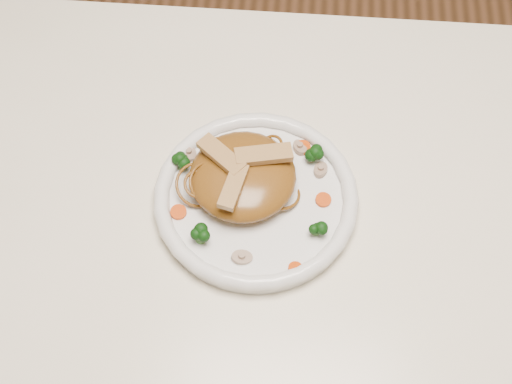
{
  "coord_description": "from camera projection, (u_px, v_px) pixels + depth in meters",
  "views": [
    {
      "loc": [
        -0.04,
        -0.4,
        1.54
      ],
      "look_at": [
        -0.08,
        0.06,
        0.78
      ],
      "focal_mm": 50.56,
      "sensor_mm": 36.0,
      "label": 1
    }
  ],
  "objects": [
    {
      "name": "noodle_mound",
      "position": [
        243.0,
        176.0,
        0.9
      ],
      "size": [
        0.17,
        0.17,
        0.04
      ],
      "primitive_type": "ellipsoid",
      "rotation": [
        0.0,
        0.0,
        0.32
      ],
      "color": "brown",
      "rests_on": "plate"
    },
    {
      "name": "carrot_3",
      "position": [
        238.0,
        145.0,
        0.94
      ],
      "size": [
        0.03,
        0.03,
        0.0
      ],
      "primitive_type": "cylinder",
      "rotation": [
        0.0,
        0.0,
        0.4
      ],
      "color": "#BE3706",
      "rests_on": "plate"
    },
    {
      "name": "broccoli_1",
      "position": [
        180.0,
        160.0,
        0.92
      ],
      "size": [
        0.03,
        0.03,
        0.03
      ],
      "primitive_type": null,
      "rotation": [
        0.0,
        0.0,
        -0.33
      ],
      "color": "black",
      "rests_on": "plate"
    },
    {
      "name": "mushroom_1",
      "position": [
        321.0,
        170.0,
        0.92
      ],
      "size": [
        0.03,
        0.03,
        0.01
      ],
      "primitive_type": "cylinder",
      "rotation": [
        0.0,
        0.0,
        1.32
      ],
      "color": "tan",
      "rests_on": "plate"
    },
    {
      "name": "mushroom_3",
      "position": [
        300.0,
        148.0,
        0.94
      ],
      "size": [
        0.03,
        0.03,
        0.01
      ],
      "primitive_type": "cylinder",
      "rotation": [
        0.0,
        0.0,
        2.02
      ],
      "color": "tan",
      "rests_on": "plate"
    },
    {
      "name": "chicken_b",
      "position": [
        221.0,
        155.0,
        0.88
      ],
      "size": [
        0.07,
        0.06,
        0.01
      ],
      "primitive_type": "cube",
      "rotation": [
        0.0,
        0.0,
        2.43
      ],
      "color": "tan",
      "rests_on": "noodle_mound"
    },
    {
      "name": "chicken_a",
      "position": [
        264.0,
        155.0,
        0.88
      ],
      "size": [
        0.07,
        0.04,
        0.01
      ],
      "primitive_type": "cube",
      "rotation": [
        0.0,
        0.0,
        0.25
      ],
      "color": "tan",
      "rests_on": "noodle_mound"
    },
    {
      "name": "chicken_c",
      "position": [
        233.0,
        186.0,
        0.86
      ],
      "size": [
        0.03,
        0.07,
        0.01
      ],
      "primitive_type": "cube",
      "rotation": [
        0.0,
        0.0,
        4.49
      ],
      "color": "tan",
      "rests_on": "noodle_mound"
    },
    {
      "name": "broccoli_0",
      "position": [
        313.0,
        151.0,
        0.93
      ],
      "size": [
        0.03,
        0.03,
        0.03
      ],
      "primitive_type": null,
      "rotation": [
        0.0,
        0.0,
        0.35
      ],
      "color": "black",
      "rests_on": "plate"
    },
    {
      "name": "carrot_0",
      "position": [
        302.0,
        148.0,
        0.94
      ],
      "size": [
        0.03,
        0.03,
        0.0
      ],
      "primitive_type": "cylinder",
      "rotation": [
        0.0,
        0.0,
        0.38
      ],
      "color": "#BE3706",
      "rests_on": "plate"
    },
    {
      "name": "broccoli_3",
      "position": [
        317.0,
        225.0,
        0.87
      ],
      "size": [
        0.03,
        0.03,
        0.03
      ],
      "primitive_type": null,
      "rotation": [
        0.0,
        0.0,
        -0.16
      ],
      "color": "black",
      "rests_on": "plate"
    },
    {
      "name": "table",
      "position": [
        312.0,
        284.0,
        0.97
      ],
      "size": [
        1.2,
        0.8,
        0.75
      ],
      "color": "white",
      "rests_on": "ground"
    },
    {
      "name": "carrot_1",
      "position": [
        178.0,
        212.0,
        0.89
      ],
      "size": [
        0.02,
        0.02,
        0.0
      ],
      "primitive_type": "cylinder",
      "rotation": [
        0.0,
        0.0,
        0.01
      ],
      "color": "#BE3706",
      "rests_on": "plate"
    },
    {
      "name": "mushroom_0",
      "position": [
        242.0,
        257.0,
        0.86
      ],
      "size": [
        0.03,
        0.03,
        0.01
      ],
      "primitive_type": "cylinder",
      "rotation": [
        0.0,
        0.0,
        0.09
      ],
      "color": "tan",
      "rests_on": "plate"
    },
    {
      "name": "plate",
      "position": [
        256.0,
        201.0,
        0.91
      ],
      "size": [
        0.32,
        0.32,
        0.02
      ],
      "primitive_type": "cylinder",
      "rotation": [
        0.0,
        0.0,
        -0.32
      ],
      "color": "white",
      "rests_on": "table"
    },
    {
      "name": "broccoli_2",
      "position": [
        200.0,
        233.0,
        0.86
      ],
      "size": [
        0.03,
        0.03,
        0.03
      ],
      "primitive_type": null,
      "rotation": [
        0.0,
        0.0,
        -0.14
      ],
      "color": "black",
      "rests_on": "plate"
    },
    {
      "name": "carrot_2",
      "position": [
        323.0,
        200.0,
        0.9
      ],
      "size": [
        0.02,
        0.02,
        0.0
      ],
      "primitive_type": "cylinder",
      "rotation": [
        0.0,
        0.0,
        0.2
      ],
      "color": "#BE3706",
      "rests_on": "plate"
    },
    {
      "name": "carrot_4",
      "position": [
        295.0,
        268.0,
        0.85
      ],
      "size": [
        0.02,
        0.02,
        0.0
      ],
      "primitive_type": "cylinder",
      "rotation": [
        0.0,
        0.0,
        0.34
      ],
      "color": "#BE3706",
      "rests_on": "plate"
    },
    {
      "name": "mushroom_2",
      "position": [
        189.0,
        153.0,
        0.94
      ],
      "size": [
        0.04,
        0.04,
        0.01
      ],
      "primitive_type": "cylinder",
      "rotation": [
        0.0,
        0.0,
        -0.96
      ],
      "color": "tan",
      "rests_on": "plate"
    }
  ]
}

